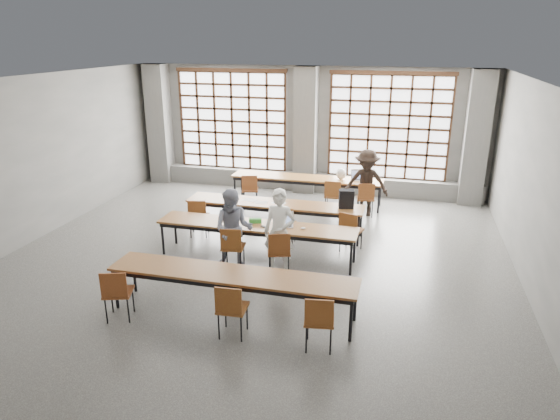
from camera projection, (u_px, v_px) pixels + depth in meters
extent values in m
plane|color=#4A4947|center=(250.00, 266.00, 9.75)|extent=(11.00, 11.00, 0.00)
plane|color=silver|center=(246.00, 82.00, 8.60)|extent=(11.00, 11.00, 0.00)
plane|color=#595957|center=(308.00, 129.00, 14.20)|extent=(10.00, 0.00, 10.00)
plane|color=#595957|center=(45.00, 354.00, 4.15)|extent=(10.00, 0.00, 10.00)
plane|color=#595957|center=(19.00, 164.00, 10.36)|extent=(0.00, 11.00, 11.00)
plane|color=#595957|center=(545.00, 201.00, 7.99)|extent=(0.00, 11.00, 11.00)
cube|color=#5C5C5A|center=(160.00, 124.00, 15.01)|extent=(0.60, 0.55, 3.50)
cube|color=#5C5C5A|center=(306.00, 131.00, 13.95)|extent=(0.60, 0.55, 3.50)
cube|color=#5C5C5A|center=(476.00, 139.00, 12.88)|extent=(0.60, 0.55, 3.50)
cube|color=white|center=(233.00, 121.00, 14.67)|extent=(3.20, 0.02, 2.80)
cube|color=black|center=(232.00, 121.00, 14.60)|extent=(3.20, 0.05, 2.80)
cube|color=black|center=(233.00, 169.00, 15.07)|extent=(3.32, 0.07, 0.10)
cube|color=black|center=(230.00, 70.00, 14.12)|extent=(3.32, 0.07, 0.10)
cube|color=white|center=(389.00, 127.00, 13.60)|extent=(3.20, 0.02, 2.80)
cube|color=black|center=(388.00, 128.00, 13.53)|extent=(3.20, 0.05, 2.80)
cube|color=black|center=(385.00, 179.00, 14.01)|extent=(3.32, 0.07, 0.10)
cube|color=black|center=(392.00, 73.00, 13.05)|extent=(3.32, 0.07, 0.10)
cube|color=#5C5C5A|center=(306.00, 182.00, 14.52)|extent=(9.80, 0.35, 0.50)
cube|color=olive|center=(307.00, 178.00, 13.18)|extent=(4.00, 0.70, 0.04)
cube|color=black|center=(307.00, 180.00, 13.20)|extent=(3.90, 0.64, 0.08)
cylinder|color=black|center=(235.00, 189.00, 13.49)|extent=(0.05, 0.05, 0.69)
cylinder|color=black|center=(242.00, 183.00, 14.02)|extent=(0.05, 0.05, 0.69)
cylinder|color=black|center=(379.00, 200.00, 12.58)|extent=(0.05, 0.05, 0.69)
cylinder|color=black|center=(380.00, 193.00, 13.11)|extent=(0.05, 0.05, 0.69)
cube|color=brown|center=(274.00, 203.00, 11.17)|extent=(4.00, 0.70, 0.04)
cube|color=black|center=(274.00, 206.00, 11.19)|extent=(3.90, 0.64, 0.08)
cylinder|color=black|center=(191.00, 216.00, 11.48)|extent=(0.05, 0.05, 0.69)
cylinder|color=black|center=(201.00, 208.00, 12.01)|extent=(0.05, 0.05, 0.69)
cylinder|color=black|center=(358.00, 231.00, 10.57)|extent=(0.05, 0.05, 0.69)
cylinder|color=black|center=(361.00, 222.00, 11.10)|extent=(0.05, 0.05, 0.69)
cube|color=brown|center=(257.00, 225.00, 9.87)|extent=(4.00, 0.70, 0.04)
cube|color=black|center=(257.00, 228.00, 9.89)|extent=(3.90, 0.64, 0.08)
cylinder|color=black|center=(163.00, 239.00, 10.18)|extent=(0.05, 0.05, 0.69)
cylinder|color=black|center=(175.00, 229.00, 10.71)|extent=(0.05, 0.05, 0.69)
cylinder|color=black|center=(351.00, 258.00, 9.27)|extent=(0.05, 0.05, 0.69)
cylinder|color=black|center=(354.00, 246.00, 9.80)|extent=(0.05, 0.05, 0.69)
cube|color=brown|center=(232.00, 274.00, 7.84)|extent=(4.00, 0.70, 0.04)
cube|color=black|center=(232.00, 278.00, 7.86)|extent=(3.90, 0.64, 0.08)
cylinder|color=black|center=(116.00, 289.00, 8.15)|extent=(0.05, 0.05, 0.69)
cylinder|color=black|center=(134.00, 273.00, 8.68)|extent=(0.05, 0.05, 0.69)
cylinder|color=black|center=(351.00, 320.00, 7.24)|extent=(0.05, 0.05, 0.69)
cylinder|color=black|center=(355.00, 301.00, 7.77)|extent=(0.05, 0.05, 0.69)
cube|color=brown|center=(250.00, 189.00, 13.09)|extent=(0.51, 0.51, 0.04)
cube|color=brown|center=(250.00, 183.00, 12.83)|extent=(0.39, 0.13, 0.40)
cylinder|color=black|center=(250.00, 198.00, 13.16)|extent=(0.02, 0.02, 0.45)
cube|color=brown|center=(333.00, 196.00, 12.57)|extent=(0.43, 0.43, 0.04)
cube|color=brown|center=(333.00, 189.00, 12.31)|extent=(0.40, 0.04, 0.40)
cylinder|color=black|center=(333.00, 204.00, 12.64)|extent=(0.02, 0.02, 0.45)
cube|color=brown|center=(365.00, 198.00, 12.38)|extent=(0.49, 0.49, 0.04)
cube|color=brown|center=(366.00, 192.00, 12.12)|extent=(0.40, 0.10, 0.40)
cylinder|color=black|center=(365.00, 207.00, 12.45)|extent=(0.02, 0.02, 0.45)
cube|color=brown|center=(199.00, 216.00, 11.13)|extent=(0.51, 0.51, 0.04)
cube|color=brown|center=(197.00, 210.00, 10.86)|extent=(0.40, 0.13, 0.40)
cylinder|color=black|center=(199.00, 226.00, 11.20)|extent=(0.02, 0.02, 0.45)
cube|color=brown|center=(286.00, 224.00, 10.65)|extent=(0.45, 0.45, 0.04)
cube|color=brown|center=(284.00, 217.00, 10.39)|extent=(0.40, 0.06, 0.40)
cylinder|color=black|center=(286.00, 234.00, 10.73)|extent=(0.02, 0.02, 0.45)
cube|color=brown|center=(351.00, 230.00, 10.32)|extent=(0.52, 0.52, 0.04)
cube|color=brown|center=(348.00, 223.00, 10.08)|extent=(0.39, 0.14, 0.40)
cylinder|color=black|center=(351.00, 240.00, 10.40)|extent=(0.02, 0.02, 0.45)
cube|color=brown|center=(233.00, 247.00, 9.52)|extent=(0.47, 0.47, 0.04)
cube|color=brown|center=(231.00, 239.00, 9.26)|extent=(0.40, 0.09, 0.40)
cylinder|color=black|center=(234.00, 257.00, 9.60)|extent=(0.02, 0.02, 0.45)
cube|color=brown|center=(279.00, 251.00, 9.31)|extent=(0.53, 0.53, 0.04)
cube|color=brown|center=(279.00, 244.00, 9.05)|extent=(0.39, 0.15, 0.40)
cylinder|color=black|center=(279.00, 262.00, 9.39)|extent=(0.02, 0.02, 0.45)
cube|color=brown|center=(118.00, 292.00, 7.82)|extent=(0.53, 0.53, 0.04)
cube|color=brown|center=(113.00, 285.00, 7.56)|extent=(0.39, 0.15, 0.40)
cylinder|color=black|center=(120.00, 305.00, 7.90)|extent=(0.02, 0.02, 0.45)
cube|color=maroon|center=(233.00, 308.00, 7.38)|extent=(0.44, 0.44, 0.04)
cube|color=maroon|center=(228.00, 301.00, 7.11)|extent=(0.40, 0.05, 0.40)
cylinder|color=black|center=(233.00, 321.00, 7.45)|extent=(0.02, 0.02, 0.45)
cube|color=brown|center=(319.00, 320.00, 7.07)|extent=(0.47, 0.47, 0.04)
cube|color=brown|center=(319.00, 313.00, 6.80)|extent=(0.40, 0.08, 0.40)
cylinder|color=black|center=(319.00, 333.00, 7.14)|extent=(0.02, 0.02, 0.45)
imported|color=white|center=(279.00, 232.00, 9.24)|extent=(0.62, 0.42, 1.64)
imported|color=#1A254F|center=(234.00, 229.00, 9.46)|extent=(0.84, 0.70, 1.57)
imported|color=black|center=(366.00, 183.00, 12.30)|extent=(1.11, 0.68, 1.66)
cube|color=#B6B7BB|center=(284.00, 226.00, 9.78)|extent=(0.41, 0.33, 0.02)
cube|color=black|center=(284.00, 225.00, 9.76)|extent=(0.33, 0.24, 0.00)
cube|color=#B6B7BB|center=(284.00, 217.00, 9.87)|extent=(0.37, 0.14, 0.26)
cube|color=#82A0E1|center=(284.00, 219.00, 9.87)|extent=(0.31, 0.11, 0.21)
cube|color=silver|center=(358.00, 180.00, 12.89)|extent=(0.41, 0.33, 0.02)
cube|color=black|center=(358.00, 180.00, 12.88)|extent=(0.33, 0.24, 0.00)
cube|color=silver|center=(358.00, 174.00, 12.99)|extent=(0.37, 0.14, 0.26)
cube|color=#93AFFF|center=(358.00, 175.00, 12.98)|extent=(0.31, 0.11, 0.21)
ellipsoid|color=white|center=(303.00, 228.00, 9.62)|extent=(0.11, 0.09, 0.04)
cube|color=#328D2E|center=(255.00, 221.00, 9.93)|extent=(0.27, 0.16, 0.09)
cube|color=black|center=(264.00, 227.00, 9.73)|extent=(0.14, 0.11, 0.01)
cube|color=white|center=(249.00, 200.00, 11.35)|extent=(0.33, 0.26, 0.00)
cube|color=white|center=(261.00, 202.00, 11.19)|extent=(0.32, 0.24, 0.00)
cube|color=white|center=(279.00, 203.00, 11.14)|extent=(0.35, 0.29, 0.00)
cube|color=black|center=(346.00, 199.00, 10.76)|extent=(0.36, 0.27, 0.40)
ellipsoid|color=silver|center=(341.00, 174.00, 12.96)|extent=(0.30, 0.26, 0.29)
cube|color=#A31514|center=(118.00, 289.00, 7.81)|extent=(0.21, 0.11, 0.06)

